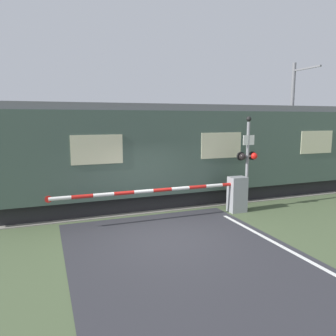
# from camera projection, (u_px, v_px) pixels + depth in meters

# --- Properties ---
(ground_plane) EXTENTS (80.00, 80.00, 0.00)m
(ground_plane) POSITION_uv_depth(u_px,v_px,m) (165.00, 236.00, 9.23)
(ground_plane) COLOR #475638
(track_bed) EXTENTS (36.00, 3.20, 0.13)m
(track_bed) POSITION_uv_depth(u_px,v_px,m) (131.00, 203.00, 12.76)
(track_bed) COLOR gray
(track_bed) RESTS_ON ground_plane
(train) EXTENTS (16.50, 3.13, 3.78)m
(train) POSITION_uv_depth(u_px,v_px,m) (202.00, 151.00, 13.54)
(train) COLOR black
(train) RESTS_ON ground_plane
(crossing_barrier) EXTENTS (6.65, 0.44, 1.25)m
(crossing_barrier) POSITION_uv_depth(u_px,v_px,m) (223.00, 194.00, 11.31)
(crossing_barrier) COLOR gray
(crossing_barrier) RESTS_ON ground_plane
(signal_post) EXTENTS (0.78, 0.26, 3.35)m
(signal_post) POSITION_uv_depth(u_px,v_px,m) (248.00, 158.00, 11.54)
(signal_post) COLOR gray
(signal_post) RESTS_ON ground_plane
(catenary_pole) EXTENTS (0.20, 1.90, 6.17)m
(catenary_pole) POSITION_uv_depth(u_px,v_px,m) (292.00, 119.00, 17.66)
(catenary_pole) COLOR slate
(catenary_pole) RESTS_ON ground_plane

